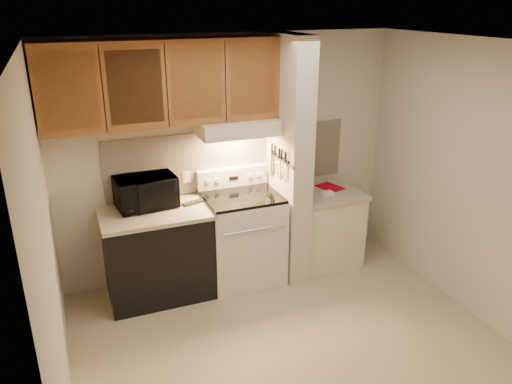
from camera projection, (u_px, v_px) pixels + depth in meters
floor at (288, 341)px, 4.36m from camera, size 3.60×3.60×0.00m
ceiling at (297, 44)px, 3.46m from camera, size 3.60×3.60×0.00m
wall_back at (230, 157)px, 5.21m from camera, size 3.60×2.50×0.02m
wall_left at (46, 249)px, 3.29m from camera, size 0.02×3.00×2.50m
wall_right at (471, 181)px, 4.53m from camera, size 0.02×3.00×2.50m
backsplash at (231, 159)px, 5.21m from camera, size 2.60×0.02×0.63m
range_body at (242, 239)px, 5.20m from camera, size 0.76×0.65×0.92m
oven_window at (253, 248)px, 4.91m from camera, size 0.50×0.01×0.30m
oven_handle at (255, 230)px, 4.80m from camera, size 0.65×0.02×0.02m
cooktop at (242, 196)px, 5.03m from camera, size 0.74×0.64×0.03m
range_backguard at (232, 177)px, 5.23m from camera, size 0.76×0.08×0.20m
range_display at (234, 178)px, 5.20m from camera, size 0.10×0.01×0.04m
range_knob_left_outer at (208, 182)px, 5.10m from camera, size 0.05×0.02×0.05m
range_knob_left_inner at (217, 180)px, 5.13m from camera, size 0.05×0.02×0.05m
range_knob_right_inner at (250, 176)px, 5.26m from camera, size 0.05×0.02×0.05m
range_knob_right_outer at (259, 175)px, 5.29m from camera, size 0.05×0.02×0.05m
dishwasher_front at (158, 255)px, 4.91m from camera, size 1.00×0.63×0.87m
left_countertop at (155, 213)px, 4.75m from camera, size 1.04×0.67×0.04m
spoon_rest at (194, 202)px, 4.93m from camera, size 0.25×0.14×0.02m
teal_jar at (155, 198)px, 4.93m from camera, size 0.08×0.08×0.09m
outlet at (187, 177)px, 5.08m from camera, size 0.08×0.01×0.12m
microwave at (146, 192)px, 4.79m from camera, size 0.60×0.44×0.31m
partition_pillar at (289, 161)px, 5.09m from camera, size 0.22×0.70×2.50m
pillar_trim at (278, 158)px, 5.03m from camera, size 0.01×0.70×0.04m
knife_strip at (280, 157)px, 4.98m from camera, size 0.02×0.42×0.04m
knife_blade_a at (285, 171)px, 4.88m from camera, size 0.01×0.03×0.16m
knife_handle_a at (286, 157)px, 4.81m from camera, size 0.02×0.02×0.10m
knife_blade_b at (282, 171)px, 4.93m from camera, size 0.01×0.04×0.18m
knife_handle_b at (282, 154)px, 4.89m from camera, size 0.02×0.02×0.10m
knife_blade_c at (278, 168)px, 5.03m from camera, size 0.01×0.04×0.20m
knife_handle_c at (279, 153)px, 4.94m from camera, size 0.02×0.02×0.10m
knife_blade_d at (276, 165)px, 5.07m from camera, size 0.01×0.04×0.16m
knife_handle_d at (275, 150)px, 5.03m from camera, size 0.02×0.02×0.10m
knife_blade_e at (272, 163)px, 5.15m from camera, size 0.01×0.04×0.18m
knife_handle_e at (272, 148)px, 5.10m from camera, size 0.02×0.02×0.10m
oven_mitt at (270, 161)px, 5.20m from camera, size 0.03×0.10×0.25m
right_cab_base at (324, 229)px, 5.55m from camera, size 0.70×0.60×0.81m
right_countertop at (326, 193)px, 5.40m from camera, size 0.74×0.64×0.04m
red_folder at (330, 187)px, 5.51m from camera, size 0.27×0.32×0.01m
white_box at (327, 194)px, 5.28m from camera, size 0.15×0.12×0.04m
range_hood at (237, 127)px, 4.89m from camera, size 0.78×0.44×0.15m
hood_lip at (244, 136)px, 4.72m from camera, size 0.78×0.04×0.06m
upper_cabinets at (163, 83)px, 4.52m from camera, size 2.18×0.33×0.77m
cab_door_a at (68, 91)px, 4.10m from camera, size 0.46×0.01×0.63m
cab_gap_a at (103, 89)px, 4.20m from camera, size 0.01×0.01×0.73m
cab_door_b at (135, 87)px, 4.29m from camera, size 0.46×0.01×0.63m
cab_gap_b at (167, 85)px, 4.38m from camera, size 0.01×0.01×0.73m
cab_door_c at (197, 84)px, 4.48m from camera, size 0.46×0.01×0.63m
cab_gap_c at (225, 82)px, 4.57m from camera, size 0.01×0.01×0.73m
cab_door_d at (253, 80)px, 4.67m from camera, size 0.46×0.01×0.63m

